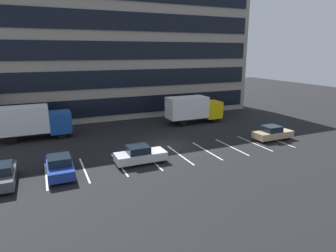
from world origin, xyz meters
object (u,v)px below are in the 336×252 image
box_truck_yellow (193,108)px  sedan_silver (140,155)px  sedan_navy (60,166)px  sedan_tan (272,133)px  box_truck_blue (32,121)px  sedan_charcoal (1,175)px

box_truck_yellow → sedan_silver: bearing=-135.6°
sedan_silver → sedan_navy: sedan_navy is taller
sedan_tan → sedan_navy: sedan_navy is taller
sedan_navy → box_truck_blue: bearing=99.7°
sedan_charcoal → sedan_navy: (3.86, 0.12, 0.00)m
sedan_silver → sedan_tan: bearing=2.7°
sedan_tan → sedan_charcoal: size_ratio=0.97×
sedan_tan → sedan_charcoal: 25.09m
box_truck_yellow → sedan_charcoal: (-21.02, -10.63, -1.22)m
box_truck_yellow → sedan_silver: size_ratio=1.77×
sedan_charcoal → box_truck_yellow: bearing=26.8°
sedan_tan → sedan_navy: 21.23m
box_truck_blue → sedan_navy: 11.20m
sedan_silver → box_truck_yellow: bearing=44.4°
sedan_tan → sedan_charcoal: bearing=-178.4°
box_truck_blue → sedan_silver: bearing=-53.6°
sedan_tan → box_truck_blue: bearing=155.8°
sedan_charcoal → sedan_tan: bearing=1.6°
box_truck_blue → sedan_tan: bearing=-24.2°
box_truck_blue → sedan_tan: (23.10, -10.39, -1.29)m
sedan_tan → sedan_charcoal: (-25.08, -0.69, 0.02)m
sedan_silver → sedan_charcoal: size_ratio=0.97×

